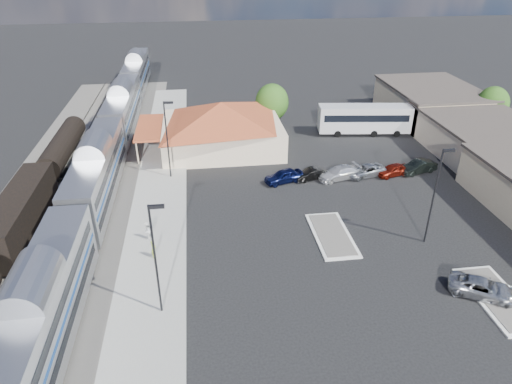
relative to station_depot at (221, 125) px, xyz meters
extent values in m
plane|color=black|center=(4.56, -24.00, -3.13)|extent=(280.00, 280.00, 0.00)
cube|color=#4C4944|center=(-16.44, -16.00, -3.07)|extent=(16.00, 100.00, 0.12)
cube|color=gray|center=(-7.44, -18.00, -3.04)|extent=(5.50, 92.00, 0.18)
cube|color=silver|center=(-13.44, -33.11, -0.08)|extent=(3.00, 20.00, 5.00)
cube|color=black|center=(-13.44, -33.11, -2.83)|extent=(2.20, 16.00, 0.60)
cube|color=silver|center=(-13.44, -12.11, -0.08)|extent=(3.00, 20.00, 5.00)
cube|color=black|center=(-13.44, -12.11, -2.83)|extent=(2.20, 16.00, 0.60)
cube|color=silver|center=(-13.44, 8.89, -0.08)|extent=(3.00, 20.00, 5.00)
cube|color=black|center=(-13.44, 8.89, -2.83)|extent=(2.20, 16.00, 0.60)
cube|color=silver|center=(-13.44, 29.89, -0.08)|extent=(3.00, 20.00, 5.00)
cube|color=black|center=(-13.44, 29.89, -2.83)|extent=(2.20, 16.00, 0.60)
cube|color=black|center=(-19.44, -17.77, -0.93)|extent=(2.80, 14.00, 3.60)
cube|color=black|center=(-19.44, -17.77, -2.83)|extent=(2.20, 12.00, 0.60)
cylinder|color=black|center=(-19.44, -1.77, -1.03)|extent=(2.80, 14.00, 2.80)
cube|color=black|center=(-19.44, -1.77, -2.83)|extent=(2.20, 12.00, 0.60)
cube|color=beige|center=(0.06, 0.00, -1.33)|extent=(15.00, 12.00, 3.60)
pyramid|color=#933B20|center=(0.06, 0.00, 1.77)|extent=(15.30, 12.24, 2.60)
cube|color=#933B20|center=(-9.04, 0.00, 0.17)|extent=(3.20, 9.60, 0.25)
cube|color=#C6B28C|center=(32.56, -6.00, -1.13)|extent=(12.00, 18.00, 4.00)
cube|color=#3F3833|center=(32.56, -6.00, 1.02)|extent=(12.40, 18.40, 0.30)
cube|color=#C6B28C|center=(32.56, 8.00, -0.88)|extent=(12.00, 16.00, 4.50)
cube|color=#3F3833|center=(32.56, 8.00, 1.52)|extent=(12.40, 16.40, 0.30)
cube|color=silver|center=(8.56, -22.00, -3.06)|extent=(3.30, 7.50, 0.15)
cube|color=#4C4944|center=(8.56, -22.00, -2.97)|extent=(2.70, 6.90, 0.10)
cube|color=silver|center=(18.56, -32.00, -3.06)|extent=(3.30, 7.50, 0.15)
cube|color=#4C4944|center=(18.56, -32.00, -2.97)|extent=(2.70, 6.90, 0.10)
cylinder|color=black|center=(-6.44, -30.00, 1.37)|extent=(0.16, 0.16, 9.00)
cube|color=black|center=(-5.94, -30.00, 5.72)|extent=(1.00, 0.25, 0.22)
cylinder|color=black|center=(-6.44, -8.00, 1.37)|extent=(0.16, 0.16, 9.00)
cube|color=black|center=(-5.94, -8.00, 5.72)|extent=(1.00, 0.25, 0.22)
cylinder|color=black|center=(16.56, -24.00, 1.37)|extent=(0.16, 0.16, 9.00)
cube|color=black|center=(17.06, -24.00, 5.72)|extent=(1.00, 0.25, 0.22)
cylinder|color=#382314|center=(38.56, 2.00, -1.86)|extent=(0.30, 0.30, 2.55)
ellipsoid|color=#234A15|center=(38.56, 2.00, 0.64)|extent=(4.41, 4.41, 4.87)
cylinder|color=#382314|center=(7.56, 6.00, -1.77)|extent=(0.30, 0.30, 2.73)
ellipsoid|color=#234A15|center=(7.56, 6.00, 0.90)|extent=(4.71, 4.71, 5.21)
imported|color=#A2A4AA|center=(17.58, -31.39, -2.45)|extent=(5.38, 4.59, 1.37)
cube|color=white|center=(20.06, 2.48, -0.86)|extent=(12.90, 4.30, 3.59)
cube|color=black|center=(20.06, 2.48, -0.43)|extent=(11.90, 4.21, 0.95)
cylinder|color=black|center=(24.31, 0.70, -2.66)|extent=(0.98, 0.43, 0.95)
cylinder|color=black|center=(24.61, 3.15, -2.66)|extent=(0.98, 0.43, 0.95)
cylinder|color=black|center=(16.14, 1.73, -2.66)|extent=(0.98, 0.43, 0.95)
cylinder|color=black|center=(16.45, 4.18, -2.66)|extent=(0.98, 0.43, 0.95)
imported|color=#9DB538|center=(-7.36, -23.38, -2.13)|extent=(0.47, 0.64, 1.64)
imported|color=silver|center=(-8.12, -20.53, -2.11)|extent=(0.73, 0.88, 1.68)
imported|color=#0B123B|center=(6.18, -10.79, -2.38)|extent=(4.76, 2.97, 1.51)
imported|color=black|center=(9.38, -10.49, -2.49)|extent=(4.10, 2.37, 1.28)
imported|color=silver|center=(12.58, -10.79, -2.40)|extent=(5.39, 3.32, 1.46)
imported|color=gray|center=(15.78, -10.49, -2.45)|extent=(5.28, 3.32, 1.36)
imported|color=maroon|center=(18.98, -10.79, -2.44)|extent=(4.36, 2.61, 1.39)
imported|color=black|center=(22.18, -10.49, -2.38)|extent=(4.79, 2.76, 1.49)
camera|label=1|loc=(-2.99, -55.65, 20.33)|focal=32.00mm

